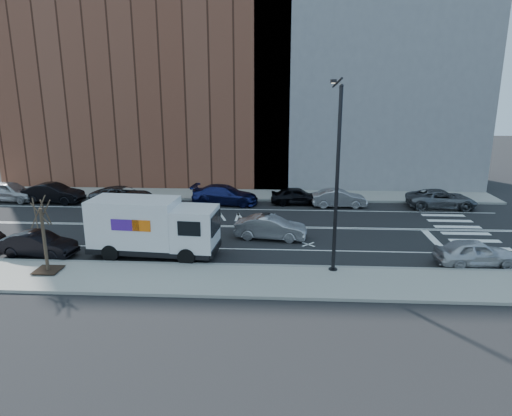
# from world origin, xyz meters

# --- Properties ---
(ground) EXTENTS (120.00, 120.00, 0.00)m
(ground) POSITION_xyz_m (0.00, 0.00, 0.00)
(ground) COLOR black
(ground) RESTS_ON ground
(sidewalk_near) EXTENTS (44.00, 3.60, 0.15)m
(sidewalk_near) POSITION_xyz_m (0.00, -8.80, 0.07)
(sidewalk_near) COLOR gray
(sidewalk_near) RESTS_ON ground
(sidewalk_far) EXTENTS (44.00, 3.60, 0.15)m
(sidewalk_far) POSITION_xyz_m (0.00, 8.80, 0.07)
(sidewalk_far) COLOR gray
(sidewalk_far) RESTS_ON ground
(curb_near) EXTENTS (44.00, 0.25, 0.17)m
(curb_near) POSITION_xyz_m (0.00, -7.00, 0.08)
(curb_near) COLOR gray
(curb_near) RESTS_ON ground
(curb_far) EXTENTS (44.00, 0.25, 0.17)m
(curb_far) POSITION_xyz_m (0.00, 7.00, 0.08)
(curb_far) COLOR gray
(curb_far) RESTS_ON ground
(crosswalk) EXTENTS (3.00, 14.00, 0.01)m
(crosswalk) POSITION_xyz_m (16.00, 0.00, 0.00)
(crosswalk) COLOR white
(crosswalk) RESTS_ON ground
(road_markings) EXTENTS (40.00, 8.60, 0.01)m
(road_markings) POSITION_xyz_m (0.00, 0.00, 0.00)
(road_markings) COLOR white
(road_markings) RESTS_ON ground
(bldg_brick) EXTENTS (26.00, 10.00, 22.00)m
(bldg_brick) POSITION_xyz_m (-8.00, 15.60, 11.00)
(bldg_brick) COLOR brown
(bldg_brick) RESTS_ON ground
(bldg_concrete) EXTENTS (20.00, 10.00, 26.00)m
(bldg_concrete) POSITION_xyz_m (12.00, 15.60, 13.00)
(bldg_concrete) COLOR slate
(bldg_concrete) RESTS_ON ground
(streetlight) EXTENTS (0.44, 4.02, 9.34)m
(streetlight) POSITION_xyz_m (7.00, -6.91, 5.08)
(streetlight) COLOR black
(streetlight) RESTS_ON ground
(street_tree) EXTENTS (1.20, 1.20, 3.75)m
(street_tree) POSITION_xyz_m (-7.00, -8.40, 1.45)
(street_tree) COLOR black
(street_tree) RESTS_ON ground
(fedex_van) EXTENTS (7.06, 2.91, 3.15)m
(fedex_van) POSITION_xyz_m (-2.49, -5.60, 1.65)
(fedex_van) COLOR black
(fedex_van) RESTS_ON ground
(far_parked_a) EXTENTS (4.90, 2.45, 1.60)m
(far_parked_a) POSITION_xyz_m (-17.36, 5.83, 0.80)
(far_parked_a) COLOR #A8A7AC
(far_parked_a) RESTS_ON ground
(far_parked_b) EXTENTS (4.80, 2.05, 1.54)m
(far_parked_b) POSITION_xyz_m (-13.60, 5.53, 0.77)
(far_parked_b) COLOR black
(far_parked_b) RESTS_ON ground
(far_parked_c) EXTENTS (5.13, 2.77, 1.37)m
(far_parked_c) POSITION_xyz_m (-8.00, 5.46, 0.68)
(far_parked_c) COLOR #414348
(far_parked_c) RESTS_ON ground
(far_parked_d) EXTENTS (5.37, 2.67, 1.50)m
(far_parked_d) POSITION_xyz_m (-0.00, 5.84, 0.75)
(far_parked_d) COLOR navy
(far_parked_d) RESTS_ON ground
(far_parked_e) EXTENTS (4.05, 1.71, 1.37)m
(far_parked_e) POSITION_xyz_m (5.60, 6.08, 0.68)
(far_parked_e) COLOR black
(far_parked_e) RESTS_ON ground
(far_parked_f) EXTENTS (4.15, 1.57, 1.35)m
(far_parked_f) POSITION_xyz_m (8.80, 5.48, 0.68)
(far_parked_f) COLOR #9D9CA0
(far_parked_f) RESTS_ON ground
(far_parked_g) EXTENTS (5.12, 2.42, 1.41)m
(far_parked_g) POSITION_xyz_m (16.49, 5.56, 0.71)
(far_parked_g) COLOR #52555B
(far_parked_g) RESTS_ON ground
(driving_sedan) EXTENTS (4.42, 2.01, 1.40)m
(driving_sedan) POSITION_xyz_m (3.78, -2.35, 0.70)
(driving_sedan) COLOR #999A9E
(driving_sedan) RESTS_ON ground
(near_parked_rear_a) EXTENTS (4.21, 1.92, 1.34)m
(near_parked_rear_a) POSITION_xyz_m (-8.70, -6.00, 0.67)
(near_parked_rear_a) COLOR black
(near_parked_rear_a) RESTS_ON ground
(near_parked_front) EXTENTS (4.15, 1.96, 1.37)m
(near_parked_front) POSITION_xyz_m (14.38, -6.04, 0.69)
(near_parked_front) COLOR #BBBBC0
(near_parked_front) RESTS_ON ground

